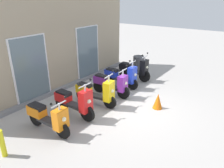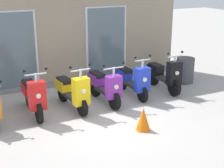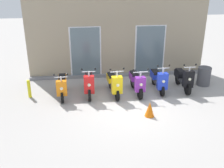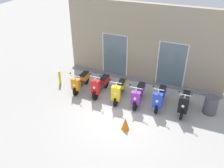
{
  "view_description": "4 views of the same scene",
  "coord_description": "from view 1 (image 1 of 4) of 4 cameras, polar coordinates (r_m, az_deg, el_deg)",
  "views": [
    {
      "loc": [
        -5.44,
        -3.1,
        3.47
      ],
      "look_at": [
        -0.09,
        0.73,
        0.75
      ],
      "focal_mm": 34.15,
      "sensor_mm": 36.0,
      "label": 1
    },
    {
      "loc": [
        -2.98,
        -6.4,
        3.29
      ],
      "look_at": [
        0.62,
        1.03,
        0.54
      ],
      "focal_mm": 54.02,
      "sensor_mm": 36.0,
      "label": 2
    },
    {
      "loc": [
        -1.58,
        -8.33,
        4.54
      ],
      "look_at": [
        -0.54,
        0.79,
        0.6
      ],
      "focal_mm": 42.96,
      "sensor_mm": 36.0,
      "label": 3
    },
    {
      "loc": [
        2.85,
        -7.43,
        6.27
      ],
      "look_at": [
        -0.72,
        1.04,
        0.78
      ],
      "focal_mm": 38.71,
      "sensor_mm": 36.0,
      "label": 4
    }
  ],
  "objects": [
    {
      "name": "trash_bin",
      "position": [
        10.55,
        7.14,
        5.32
      ],
      "size": [
        0.55,
        0.55,
        0.78
      ],
      "primitive_type": "cylinder",
      "color": "#4C4C51",
      "rests_on": "ground_plane"
    },
    {
      "name": "scooter_purple",
      "position": [
        7.89,
        -0.22,
        0.07
      ],
      "size": [
        0.62,
        1.57,
        1.2
      ],
      "color": "black",
      "rests_on": "ground_plane"
    },
    {
      "name": "curb_bollard",
      "position": [
        5.65,
        -27.32,
        -13.97
      ],
      "size": [
        0.12,
        0.12,
        0.7
      ],
      "primitive_type": "cylinder",
      "color": "yellow",
      "rests_on": "ground_plane"
    },
    {
      "name": "ground_plane",
      "position": [
        7.16,
        5.22,
        -6.65
      ],
      "size": [
        40.0,
        40.0,
        0.0
      ],
      "primitive_type": "plane",
      "color": "#A8A39E"
    },
    {
      "name": "storefront_facade",
      "position": [
        8.55,
        -14.04,
        11.08
      ],
      "size": [
        7.93,
        0.5,
        3.9
      ],
      "color": "gray",
      "rests_on": "ground_plane"
    },
    {
      "name": "scooter_yellow",
      "position": [
        7.22,
        -4.21,
        -2.1
      ],
      "size": [
        0.57,
        1.59,
        1.27
      ],
      "color": "black",
      "rests_on": "ground_plane"
    },
    {
      "name": "traffic_cone",
      "position": [
        7.22,
        12.16,
        -4.51
      ],
      "size": [
        0.32,
        0.32,
        0.52
      ],
      "primitive_type": "cone",
      "color": "orange",
      "rests_on": "ground_plane"
    },
    {
      "name": "scooter_red",
      "position": [
        6.63,
        -10.04,
        -4.67
      ],
      "size": [
        0.55,
        1.63,
        1.28
      ],
      "color": "black",
      "rests_on": "ground_plane"
    },
    {
      "name": "scooter_black",
      "position": [
        9.5,
        6.09,
        3.99
      ],
      "size": [
        0.53,
        1.59,
        1.26
      ],
      "color": "black",
      "rests_on": "ground_plane"
    },
    {
      "name": "scooter_blue",
      "position": [
        8.66,
        2.58,
        2.27
      ],
      "size": [
        0.52,
        1.59,
        1.27
      ],
      "color": "black",
      "rests_on": "ground_plane"
    },
    {
      "name": "scooter_orange",
      "position": [
        6.06,
        -16.78,
        -8.41
      ],
      "size": [
        0.54,
        1.55,
        1.13
      ],
      "color": "black",
      "rests_on": "ground_plane"
    }
  ]
}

